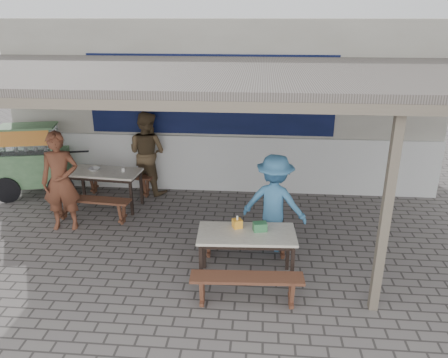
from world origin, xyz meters
The scene contains 17 objects.
ground centered at (0.00, 0.00, 0.00)m, with size 60.00×60.00×0.00m, color #635D5A.
back_wall centered at (0.00, 3.58, 1.72)m, with size 9.00×1.28×3.50m.
warung_roof centered at (0.02, 0.90, 2.71)m, with size 9.00×4.21×2.81m.
table_left centered at (-2.15, 1.90, 0.67)m, with size 1.42×0.77×0.75m.
bench_left_street centered at (-2.21, 1.26, 0.34)m, with size 1.48×0.41×0.45m.
bench_left_wall centered at (-2.09, 2.53, 0.34)m, with size 1.48×0.41×0.45m.
table_right centered at (0.68, -0.38, 0.67)m, with size 1.39×0.74×0.75m.
bench_right_street centered at (0.71, -1.00, 0.34)m, with size 1.47×0.35×0.45m.
bench_right_wall centered at (0.65, 0.24, 0.34)m, with size 1.47×0.35×0.45m.
vendor_cart centered at (-3.81, 2.38, 0.81)m, with size 1.77×1.03×1.50m.
patron_street_side centered at (-2.58, 0.97, 0.88)m, with size 0.64×0.42×1.76m, color brown.
patron_wall_side centered at (-1.52, 2.75, 0.87)m, with size 0.85×0.66×1.74m, color brown.
patron_right_table centered at (1.08, 0.56, 0.80)m, with size 1.03×0.59×1.59m, color teal.
tissue_box centered at (0.54, -0.23, 0.81)m, with size 0.12×0.12×0.12m, color #FCA32A.
donation_box centered at (0.86, -0.30, 0.81)m, with size 0.19×0.12×0.12m, color #347646.
condiment_jar centered at (-1.78, 1.91, 0.79)m, with size 0.07×0.07×0.08m, color beige.
condiment_bowl centered at (-2.36, 1.92, 0.78)m, with size 0.21×0.21×0.05m, color white.
Camera 1 is at (0.83, -5.77, 3.60)m, focal length 35.00 mm.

